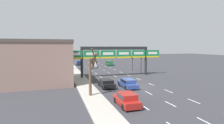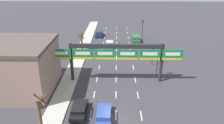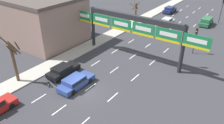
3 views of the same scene
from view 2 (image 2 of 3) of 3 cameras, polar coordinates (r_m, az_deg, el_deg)
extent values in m
plane|color=#333338|center=(28.43, 1.00, -14.95)|extent=(220.00, 220.00, 0.00)
cube|color=#A8A399|center=(29.49, -15.24, -14.13)|extent=(2.80, 110.00, 0.15)
cube|color=white|center=(29.40, -5.62, -13.59)|extent=(0.12, 2.00, 0.01)
cube|color=white|center=(33.52, -4.66, -8.49)|extent=(0.12, 2.00, 0.01)
cube|color=white|center=(37.85, -3.94, -4.52)|extent=(0.12, 2.00, 0.01)
cube|color=white|center=(42.32, -3.37, -1.38)|extent=(0.12, 2.00, 0.01)
cube|color=white|center=(46.90, -2.91, 1.15)|extent=(0.12, 2.00, 0.01)
cube|color=white|center=(51.56, -2.54, 3.23)|extent=(0.12, 2.00, 0.01)
cube|color=white|center=(56.28, -2.22, 4.96)|extent=(0.12, 2.00, 0.01)
cube|color=white|center=(61.05, -1.96, 6.42)|extent=(0.12, 2.00, 0.01)
cube|color=white|center=(65.84, -1.73, 7.67)|extent=(0.12, 2.00, 0.01)
cube|color=white|center=(70.67, -1.53, 8.75)|extent=(0.12, 2.00, 0.01)
cube|color=white|center=(29.22, 1.01, -13.73)|extent=(0.12, 2.00, 0.01)
cube|color=white|center=(33.36, 1.05, -8.57)|extent=(0.12, 2.00, 0.01)
cube|color=white|center=(37.70, 1.08, -4.58)|extent=(0.12, 2.00, 0.01)
cube|color=white|center=(42.19, 1.10, -1.42)|extent=(0.12, 2.00, 0.01)
cube|color=white|center=(46.79, 1.12, 1.12)|extent=(0.12, 2.00, 0.01)
cube|color=white|center=(51.46, 1.14, 3.20)|extent=(0.12, 2.00, 0.01)
cube|color=white|center=(56.19, 1.15, 4.94)|extent=(0.12, 2.00, 0.01)
cube|color=white|center=(60.96, 1.16, 6.41)|extent=(0.12, 2.00, 0.01)
cube|color=white|center=(65.76, 1.17, 7.66)|extent=(0.12, 2.00, 0.01)
cube|color=white|center=(70.59, 1.18, 8.74)|extent=(0.12, 2.00, 0.01)
cube|color=white|center=(29.41, 7.64, -13.70)|extent=(0.12, 2.00, 0.01)
cube|color=white|center=(33.52, 6.76, -8.58)|extent=(0.12, 2.00, 0.01)
cube|color=white|center=(37.85, 6.10, -4.60)|extent=(0.12, 2.00, 0.01)
cube|color=white|center=(42.32, 5.58, -1.46)|extent=(0.12, 2.00, 0.01)
cube|color=white|center=(46.91, 5.16, 1.08)|extent=(0.12, 2.00, 0.01)
cube|color=white|center=(51.57, 4.81, 3.17)|extent=(0.12, 2.00, 0.01)
cube|color=white|center=(56.28, 4.52, 4.91)|extent=(0.12, 2.00, 0.01)
cube|color=white|center=(61.05, 4.28, 6.37)|extent=(0.12, 2.00, 0.01)
cube|color=white|center=(65.85, 4.07, 7.63)|extent=(0.12, 2.00, 0.01)
cube|color=white|center=(70.67, 3.89, 8.71)|extent=(0.12, 2.00, 0.01)
cylinder|color=#232628|center=(36.69, -10.52, -0.14)|extent=(0.53, 0.53, 6.56)
cylinder|color=#232628|center=(36.69, 12.75, -0.33)|extent=(0.53, 0.53, 6.56)
cube|color=#232628|center=(34.88, 1.15, 4.18)|extent=(14.80, 0.60, 0.70)
cube|color=#197542|center=(36.14, -13.28, 2.05)|extent=(3.35, 0.08, 1.70)
cube|color=white|center=(36.04, -13.32, 2.25)|extent=(2.34, 0.02, 0.54)
cube|color=yellow|center=(36.34, -13.20, 1.00)|extent=(3.28, 0.02, 0.31)
cube|color=#197542|center=(35.41, -7.63, 2.04)|extent=(3.35, 0.08, 1.70)
cube|color=white|center=(35.32, -7.66, 2.25)|extent=(2.34, 0.02, 0.54)
cube|color=yellow|center=(35.63, -7.59, 0.97)|extent=(3.28, 0.02, 0.31)
cube|color=#197542|center=(35.05, -1.81, 2.01)|extent=(3.35, 0.08, 1.70)
cube|color=white|center=(34.95, -1.81, 2.22)|extent=(2.34, 0.02, 0.54)
cube|color=yellow|center=(35.26, -1.80, 0.93)|extent=(3.28, 0.02, 0.31)
cube|color=#197542|center=(35.05, 4.08, 1.97)|extent=(3.35, 0.08, 1.70)
cube|color=white|center=(34.95, 4.09, 2.17)|extent=(2.34, 0.02, 0.54)
cube|color=yellow|center=(35.26, 4.05, 0.89)|extent=(3.28, 0.02, 0.31)
cube|color=#197542|center=(35.42, 9.90, 1.90)|extent=(3.35, 0.08, 1.70)
cube|color=white|center=(35.32, 9.93, 2.10)|extent=(2.34, 0.02, 0.54)
cube|color=yellow|center=(35.63, 9.84, 0.83)|extent=(3.28, 0.02, 0.31)
cube|color=#197542|center=(36.14, 15.55, 1.81)|extent=(3.35, 0.08, 1.70)
cube|color=white|center=(36.05, 15.59, 2.01)|extent=(2.34, 0.02, 0.54)
cube|color=yellow|center=(36.35, 15.45, 0.77)|extent=(3.28, 0.02, 0.31)
cube|color=gray|center=(36.53, -24.21, -1.48)|extent=(11.63, 10.38, 7.17)
cube|color=#4C423D|center=(35.24, -25.21, 4.21)|extent=(11.86, 10.59, 0.50)
cube|color=navy|center=(28.31, -2.14, -13.86)|extent=(1.88, 4.85, 0.61)
cube|color=navy|center=(27.72, -2.19, -13.25)|extent=(1.73, 2.52, 0.57)
cube|color=black|center=(27.72, -2.19, -13.25)|extent=(1.76, 2.32, 0.41)
cylinder|color=black|center=(29.64, -3.65, -12.40)|extent=(0.22, 0.66, 0.66)
cylinder|color=black|center=(29.55, -0.29, -12.47)|extent=(0.22, 0.66, 0.66)
cylinder|color=black|center=(27.33, -4.16, -15.94)|extent=(0.22, 0.66, 0.66)
cube|color=#235B38|center=(57.80, 6.27, 5.87)|extent=(1.90, 4.59, 0.65)
cube|color=#235B38|center=(57.55, 6.31, 6.51)|extent=(1.75, 3.21, 0.73)
cube|color=black|center=(57.55, 6.31, 6.51)|extent=(1.78, 2.96, 0.53)
cylinder|color=black|center=(59.10, 5.32, 6.10)|extent=(0.22, 0.66, 0.66)
cylinder|color=black|center=(59.25, 6.99, 6.07)|extent=(0.22, 0.66, 0.66)
cylinder|color=black|center=(56.48, 5.50, 5.28)|extent=(0.22, 0.66, 0.66)
cylinder|color=black|center=(56.63, 7.25, 5.25)|extent=(0.22, 0.66, 0.66)
cube|color=black|center=(29.49, -8.55, -12.38)|extent=(1.91, 4.46, 0.66)
cube|color=black|center=(28.96, -8.70, -11.78)|extent=(1.76, 2.32, 0.45)
cube|color=black|center=(28.96, -8.70, -11.78)|extent=(1.79, 2.13, 0.33)
cylinder|color=black|center=(30.83, -9.75, -11.17)|extent=(0.22, 0.66, 0.66)
cylinder|color=black|center=(30.56, -6.49, -11.30)|extent=(0.22, 0.66, 0.66)
cylinder|color=black|center=(28.71, -10.72, -14.16)|extent=(0.22, 0.66, 0.66)
cylinder|color=black|center=(28.42, -7.19, -14.33)|extent=(0.22, 0.66, 0.66)
cube|color=#B7B7BC|center=(53.20, -0.65, 4.52)|extent=(1.81, 4.08, 0.72)
cube|color=#B7B7BC|center=(52.76, -0.66, 5.12)|extent=(1.67, 2.12, 0.61)
cube|color=black|center=(52.76, -0.66, 5.12)|extent=(1.71, 1.95, 0.44)
cylinder|color=black|center=(54.47, -1.47, 4.70)|extent=(0.22, 0.66, 0.66)
cylinder|color=black|center=(54.42, 0.25, 4.69)|extent=(0.22, 0.66, 0.66)
cylinder|color=black|center=(52.15, -1.59, 3.86)|extent=(0.22, 0.66, 0.66)
cylinder|color=black|center=(52.10, 0.21, 3.84)|extent=(0.22, 0.66, 0.66)
cube|color=#19234C|center=(62.20, -3.40, 7.24)|extent=(1.88, 4.71, 0.71)
cube|color=#19234C|center=(61.75, -3.43, 7.75)|extent=(1.73, 2.45, 0.57)
cube|color=black|center=(61.75, -3.43, 7.75)|extent=(1.77, 2.25, 0.41)
cylinder|color=black|center=(63.69, -4.07, 7.39)|extent=(0.22, 0.66, 0.66)
cylinder|color=black|center=(63.56, -2.52, 7.40)|extent=(0.22, 0.66, 0.66)
cylinder|color=black|center=(60.98, -4.30, 6.67)|extent=(0.22, 0.66, 0.66)
cylinder|color=black|center=(60.85, -2.69, 6.67)|extent=(0.22, 0.66, 0.66)
cylinder|color=black|center=(60.32, 7.92, 8.04)|extent=(0.12, 0.12, 4.11)
cube|color=black|center=(59.72, 8.06, 10.36)|extent=(0.30, 0.24, 0.90)
sphere|color=#3D0E0C|center=(59.53, 8.09, 10.61)|extent=(0.20, 0.20, 0.20)
sphere|color=#412F0C|center=(59.60, 8.07, 10.33)|extent=(0.20, 0.20, 0.20)
sphere|color=green|center=(59.66, 8.05, 10.05)|extent=(0.20, 0.20, 0.20)
cylinder|color=black|center=(43.47, 10.53, 1.23)|extent=(0.12, 0.12, 3.21)
cube|color=black|center=(42.76, 10.72, 3.78)|extent=(0.30, 0.24, 0.90)
sphere|color=#3D0E0C|center=(42.55, 10.78, 4.10)|extent=(0.20, 0.20, 0.20)
sphere|color=gold|center=(42.64, 10.75, 3.72)|extent=(0.20, 0.20, 0.20)
sphere|color=#0E3515|center=(42.74, 10.72, 3.34)|extent=(0.20, 0.20, 0.20)
cylinder|color=black|center=(38.72, 11.66, -1.23)|extent=(0.12, 0.12, 3.76)
cube|color=black|center=(37.84, 11.94, 1.99)|extent=(0.30, 0.24, 0.90)
sphere|color=#3D0E0C|center=(37.62, 12.01, 2.34)|extent=(0.20, 0.20, 0.20)
sphere|color=gold|center=(37.72, 11.97, 1.92)|extent=(0.20, 0.20, 0.20)
sphere|color=#0E3515|center=(37.83, 11.93, 1.49)|extent=(0.20, 0.20, 0.20)
cylinder|color=brown|center=(25.65, -18.21, -14.00)|extent=(0.37, 0.37, 4.78)
cylinder|color=brown|center=(24.32, -18.47, -10.65)|extent=(0.66, 0.65, 1.29)
cylinder|color=brown|center=(23.62, -18.22, -9.29)|extent=(1.08, 1.22, 2.06)
cylinder|color=brown|center=(24.39, -18.01, -10.46)|extent=(0.32, 0.91, 1.44)
cylinder|color=brown|center=(24.65, -17.38, -9.03)|extent=(1.29, 1.20, 1.71)
cylinder|color=brown|center=(24.24, -17.41, -9.72)|extent=(0.30, 1.42, 2.12)
cylinder|color=brown|center=(50.83, -7.91, 5.34)|extent=(0.43, 0.43, 4.10)
cylinder|color=brown|center=(49.59, -8.19, 6.64)|extent=(1.85, 0.27, 1.46)
cylinder|color=brown|center=(50.24, -7.74, 6.80)|extent=(0.57, 0.75, 1.14)
cylinder|color=brown|center=(50.78, -7.81, 7.33)|extent=(1.15, 0.45, 1.22)
cylinder|color=brown|center=(50.20, -8.56, 7.35)|extent=(0.56, 1.09, 1.15)
cylinder|color=brown|center=(50.86, -8.53, 6.52)|extent=(0.73, 1.26, 1.02)
camera|label=1|loc=(16.74, -82.53, -42.19)|focal=28.00mm
camera|label=3|loc=(16.53, 63.74, 2.17)|focal=35.00mm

